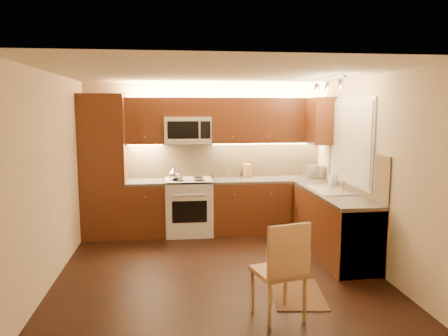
{
  "coord_description": "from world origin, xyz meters",
  "views": [
    {
      "loc": [
        -0.58,
        -5.39,
        2.06
      ],
      "look_at": [
        0.15,
        0.55,
        1.25
      ],
      "focal_mm": 34.85,
      "sensor_mm": 36.0,
      "label": 1
    }
  ],
  "objects": [
    {
      "name": "soap_bottle",
      "position": [
        1.92,
        1.05,
        1.01
      ],
      "size": [
        0.11,
        0.12,
        0.22
      ],
      "primitive_type": "imported",
      "rotation": [
        0.0,
        0.0,
        0.17
      ],
      "color": "silver",
      "rests_on": "counter_right"
    },
    {
      "name": "microwave",
      "position": [
        -0.3,
        1.81,
        1.72
      ],
      "size": [
        0.76,
        0.38,
        0.44
      ],
      "primitive_type": null,
      "color": "silver",
      "rests_on": "wall_back"
    },
    {
      "name": "counter_back_right",
      "position": [
        1.04,
        1.7,
        0.88
      ],
      "size": [
        1.92,
        0.6,
        0.04
      ],
      "primitive_type": "cube",
      "color": "#353230",
      "rests_on": "base_cab_back_right"
    },
    {
      "name": "wall_left",
      "position": [
        -2.0,
        0.0,
        1.25
      ],
      "size": [
        0.01,
        4.0,
        2.5
      ],
      "primitive_type": "cube",
      "color": "beige",
      "rests_on": "ground"
    },
    {
      "name": "pantry",
      "position": [
        -1.65,
        1.7,
        1.15
      ],
      "size": [
        0.7,
        0.6,
        2.3
      ],
      "primitive_type": "cube",
      "color": "#4B2710",
      "rests_on": "floor"
    },
    {
      "name": "spice_jar_b",
      "position": [
        0.17,
        1.94,
        0.94
      ],
      "size": [
        0.04,
        0.04,
        0.09
      ],
      "primitive_type": "cylinder",
      "rotation": [
        0.0,
        0.0,
        -0.03
      ],
      "color": "olive",
      "rests_on": "counter_back_right"
    },
    {
      "name": "dishwasher",
      "position": [
        1.7,
        -0.3,
        0.43
      ],
      "size": [
        0.58,
        0.6,
        0.84
      ],
      "primitive_type": "cube",
      "color": "silver",
      "rests_on": "floor"
    },
    {
      "name": "dining_chair",
      "position": [
        0.45,
        -1.39,
        0.5
      ],
      "size": [
        0.54,
        0.54,
        1.0
      ],
      "primitive_type": null,
      "rotation": [
        0.0,
        0.0,
        0.26
      ],
      "color": "#AB744D",
      "rests_on": "floor"
    },
    {
      "name": "base_cab_right",
      "position": [
        1.7,
        0.4,
        0.43
      ],
      "size": [
        0.6,
        2.0,
        0.86
      ],
      "primitive_type": "cube",
      "color": "#4B2710",
      "rests_on": "floor"
    },
    {
      "name": "backsplash_right",
      "position": [
        1.99,
        0.4,
        1.2
      ],
      "size": [
        0.02,
        2.0,
        0.6
      ],
      "primitive_type": "cube",
      "color": "tan",
      "rests_on": "wall_right"
    },
    {
      "name": "spice_jar_c",
      "position": [
        0.58,
        1.94,
        0.94
      ],
      "size": [
        0.06,
        0.06,
        0.09
      ],
      "primitive_type": "cylinder",
      "rotation": [
        0.0,
        0.0,
        0.42
      ],
      "color": "silver",
      "rests_on": "counter_back_right"
    },
    {
      "name": "wall_right",
      "position": [
        2.0,
        0.0,
        1.25
      ],
      "size": [
        0.01,
        4.0,
        2.5
      ],
      "primitive_type": "cube",
      "color": "beige",
      "rests_on": "ground"
    },
    {
      "name": "backsplash_back",
      "position": [
        0.35,
        1.99,
        1.2
      ],
      "size": [
        3.3,
        0.02,
        0.6
      ],
      "primitive_type": "cube",
      "color": "tan",
      "rests_on": "wall_back"
    },
    {
      "name": "counter_back_left",
      "position": [
        -0.99,
        1.7,
        0.88
      ],
      "size": [
        0.62,
        0.6,
        0.04
      ],
      "primitive_type": "cube",
      "color": "#353230",
      "rests_on": "base_cab_back_left"
    },
    {
      "name": "rug",
      "position": [
        0.8,
        -0.9,
        0.01
      ],
      "size": [
        0.66,
        0.9,
        0.01
      ],
      "primitive_type": "cube",
      "rotation": [
        0.0,
        0.0,
        -0.13
      ],
      "color": "black",
      "rests_on": "floor"
    },
    {
      "name": "upper_cab_back_right",
      "position": [
        1.04,
        1.82,
        1.88
      ],
      "size": [
        1.92,
        0.35,
        0.75
      ],
      "primitive_type": "cube",
      "color": "#4B2710",
      "rests_on": "wall_back"
    },
    {
      "name": "knife_block",
      "position": [
        0.72,
        1.88,
        1.01
      ],
      "size": [
        0.12,
        0.18,
        0.23
      ],
      "primitive_type": "cube",
      "rotation": [
        0.0,
        0.0,
        0.13
      ],
      "color": "#AB744D",
      "rests_on": "counter_back_right"
    },
    {
      "name": "counter_right",
      "position": [
        1.7,
        0.4,
        0.88
      ],
      "size": [
        0.6,
        2.0,
        0.04
      ],
      "primitive_type": "cube",
      "color": "#353230",
      "rests_on": "base_cab_right"
    },
    {
      "name": "base_cab_back_left",
      "position": [
        -0.99,
        1.7,
        0.43
      ],
      "size": [
        0.62,
        0.6,
        0.86
      ],
      "primitive_type": "cube",
      "color": "#4B2710",
      "rests_on": "floor"
    },
    {
      "name": "sink",
      "position": [
        1.7,
        0.55,
        0.98
      ],
      "size": [
        0.52,
        0.86,
        0.15
      ],
      "primitive_type": null,
      "color": "silver",
      "rests_on": "counter_right"
    },
    {
      "name": "faucet",
      "position": [
        1.88,
        0.55,
        1.05
      ],
      "size": [
        0.2,
        0.04,
        0.3
      ],
      "primitive_type": null,
      "color": "silver",
      "rests_on": "counter_right"
    },
    {
      "name": "toaster_oven",
      "position": [
        1.85,
        1.69,
        1.01
      ],
      "size": [
        0.39,
        0.31,
        0.22
      ],
      "primitive_type": "cube",
      "rotation": [
        0.0,
        0.0,
        0.1
      ],
      "color": "silver",
      "rests_on": "counter_back_right"
    },
    {
      "name": "wall_front",
      "position": [
        0.0,
        -2.0,
        1.25
      ],
      "size": [
        4.0,
        0.01,
        2.5
      ],
      "primitive_type": "cube",
      "color": "beige",
      "rests_on": "ground"
    },
    {
      "name": "upper_cab_back_left",
      "position": [
        -0.99,
        1.82,
        1.88
      ],
      "size": [
        0.62,
        0.35,
        0.75
      ],
      "primitive_type": "cube",
      "color": "#4B2710",
      "rests_on": "wall_back"
    },
    {
      "name": "track_light_bar",
      "position": [
        1.55,
        0.4,
        2.46
      ],
      "size": [
        0.04,
        1.2,
        0.03
      ],
      "primitive_type": "cube",
      "color": "silver",
      "rests_on": "ceiling"
    },
    {
      "name": "kettle",
      "position": [
        -0.53,
        1.6,
        1.03
      ],
      "size": [
        0.21,
        0.21,
        0.22
      ],
      "primitive_type": null,
      "rotation": [
        0.0,
        0.0,
        0.15
      ],
      "color": "silver",
      "rests_on": "stove"
    },
    {
      "name": "window_frame",
      "position": [
        1.99,
        0.55,
        1.6
      ],
      "size": [
        0.03,
        1.44,
        1.24
      ],
      "primitive_type": "cube",
      "color": "silver",
      "rests_on": "wall_right"
    },
    {
      "name": "upper_cab_bridge",
      "position": [
        -0.3,
        1.82,
        2.09
      ],
      "size": [
        0.76,
        0.35,
        0.31
      ],
      "primitive_type": "cube",
      "color": "#4B2710",
      "rests_on": "wall_back"
    },
    {
      "name": "wall_back",
      "position": [
        0.0,
        2.0,
        1.25
      ],
      "size": [
        4.0,
        0.01,
        2.5
      ],
      "primitive_type": "cube",
      "color": "beige",
      "rests_on": "ground"
    },
    {
      "name": "upper_cab_right_corner",
      "position": [
        1.82,
        1.4,
        1.88
      ],
      "size": [
        0.35,
        0.5,
        0.75
      ],
      "primitive_type": "cube",
      "color": "#4B2710",
      "rests_on": "wall_right"
    },
    {
      "name": "window_blinds",
      "position": [
        1.97,
        0.55,
        1.6
      ],
      "size": [
        0.02,
        1.36,
        1.16
      ],
      "primitive_type": "cube",
      "color": "silver",
      "rests_on": "wall_right"
    },
    {
      "name": "ceiling",
      "position": [
        0.0,
        0.0,
        2.5
      ],
      "size": [
        4.0,
        4.0,
        0.01
      ],
      "primitive_type": "cube",
      "color": "beige",
      "rests_on": "ground"
    },
    {
      "name": "spice_jar_d",
      "position": [
        0.38,
        1.84,
        0.95
      ],
      "size": [
        0.05,
        0.05,
        0.1
      ],
      "primitive_type": "cylinder",
      "rotation": [
        0.0,
        0.0,
        0.04
      ],
      "color": "olive",
      "rests_on": "counter_back_right"
    },
    {
      "name": "spice_jar_a",
      "position": [
        0.55,
        1.92,
        0.94
      ],
      "size": [
        0.05,
        0.05,
        0.08
      ],
      "primitive_type": "cylinder",
      "rotation": [
        0.0,
        0.0,
        0.34
      ],
      "color": "silver",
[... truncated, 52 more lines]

